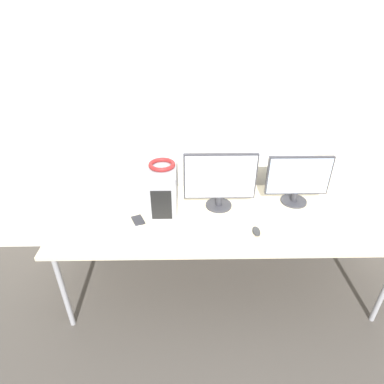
# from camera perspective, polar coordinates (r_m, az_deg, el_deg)

# --- Properties ---
(ground_plane) EXTENTS (14.00, 14.00, 0.00)m
(ground_plane) POSITION_cam_1_polar(r_m,az_deg,el_deg) (2.73, 5.75, -23.26)
(ground_plane) COLOR #47423D
(wall_back) EXTENTS (8.00, 0.07, 2.70)m
(wall_back) POSITION_cam_1_polar(r_m,az_deg,el_deg) (2.75, 5.02, 12.95)
(wall_back) COLOR beige
(wall_back) RESTS_ON ground_plane
(desk) EXTENTS (2.55, 0.91, 0.78)m
(desk) POSITION_cam_1_polar(r_m,az_deg,el_deg) (2.52, 5.58, -4.87)
(desk) COLOR beige
(desk) RESTS_ON ground_plane
(pc_tower) EXTENTS (0.21, 0.42, 0.39)m
(pc_tower) POSITION_cam_1_polar(r_m,az_deg,el_deg) (2.43, -5.14, 0.41)
(pc_tower) COLOR #9E9EA3
(pc_tower) RESTS_ON desk
(headphones) EXTENTS (0.20, 0.20, 0.03)m
(headphones) POSITION_cam_1_polar(r_m,az_deg,el_deg) (2.33, -5.38, 4.87)
(headphones) COLOR maroon
(headphones) RESTS_ON pc_tower
(monitor_main) EXTENTS (0.56, 0.21, 0.46)m
(monitor_main) POSITION_cam_1_polar(r_m,az_deg,el_deg) (2.47, 4.99, 2.14)
(monitor_main) COLOR #333338
(monitor_main) RESTS_ON desk
(monitor_right_near) EXTENTS (0.50, 0.21, 0.41)m
(monitor_right_near) POSITION_cam_1_polar(r_m,az_deg,el_deg) (2.66, 18.31, 2.15)
(monitor_right_near) COLOR #333338
(monitor_right_near) RESTS_ON desk
(keyboard) EXTENTS (0.43, 0.14, 0.02)m
(keyboard) POSITION_cam_1_polar(r_m,az_deg,el_deg) (2.31, 4.84, -7.05)
(keyboard) COLOR silver
(keyboard) RESTS_ON desk
(mouse) EXTENTS (0.05, 0.11, 0.03)m
(mouse) POSITION_cam_1_polar(r_m,az_deg,el_deg) (2.35, 11.38, -6.86)
(mouse) COLOR #2D2D2D
(mouse) RESTS_ON desk
(cell_phone) EXTENTS (0.12, 0.14, 0.01)m
(cell_phone) POSITION_cam_1_polar(r_m,az_deg,el_deg) (2.46, -9.58, -4.97)
(cell_phone) COLOR #232328
(cell_phone) RESTS_ON desk
(paper_sheet_left) EXTENTS (0.24, 0.32, 0.00)m
(paper_sheet_left) POSITION_cam_1_polar(r_m,az_deg,el_deg) (2.32, 4.62, -7.16)
(paper_sheet_left) COLOR white
(paper_sheet_left) RESTS_ON desk
(paper_sheet_front) EXTENTS (0.29, 0.34, 0.00)m
(paper_sheet_front) POSITION_cam_1_polar(r_m,az_deg,el_deg) (2.30, -10.25, -8.16)
(paper_sheet_front) COLOR white
(paper_sheet_front) RESTS_ON desk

